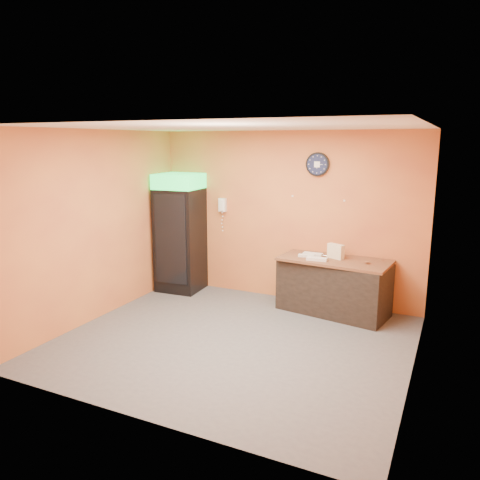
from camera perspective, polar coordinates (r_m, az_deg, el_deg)
The scene contains 15 objects.
floor at distance 6.42m, azimuth -0.76°, elevation -12.22°, with size 4.50×4.50×0.00m, color #47474C.
back_wall at distance 7.80m, azimuth 5.68°, elevation 2.84°, with size 4.50×0.02×2.80m, color #D37D3B.
left_wall at distance 7.24m, azimuth -17.01°, elevation 1.66°, with size 0.02×4.00×2.80m, color #D37D3B.
right_wall at distance 5.41m, azimuth 21.16°, elevation -2.01°, with size 0.02×4.00×2.80m, color #D37D3B.
ceiling at distance 5.86m, azimuth -0.84°, elevation 13.62°, with size 4.50×4.00×0.02m, color white.
beverage_cooler at distance 8.32m, azimuth -7.42°, elevation 0.69°, with size 0.77×0.78×2.08m.
prep_counter at distance 7.43m, azimuth 11.33°, elevation -5.65°, with size 1.65×0.73×0.82m, color black.
wall_clock at distance 7.53m, azimuth 9.43°, elevation 9.09°, with size 0.37×0.06×0.37m.
wall_phone at distance 8.19m, azimuth -2.18°, elevation 4.29°, with size 0.13×0.11×0.23m.
butcher_paper at distance 7.31m, azimuth 11.46°, elevation -2.43°, with size 1.65×0.81×0.04m, color brown.
sub_roll_stack at distance 7.31m, azimuth 11.59°, elevation -1.36°, with size 0.28×0.19×0.22m.
wrapped_sandwich_left at distance 7.36m, azimuth 8.09°, elevation -1.91°, with size 0.25×0.10×0.04m, color silver.
wrapped_sandwich_mid at distance 7.16m, azimuth 9.35°, elevation -2.30°, with size 0.31×0.12×0.04m, color silver.
wrapped_sandwich_right at distance 7.45m, azimuth 8.87°, elevation -1.73°, with size 0.30×0.12×0.04m, color silver.
kitchen_tool at distance 7.41m, azimuth 11.17°, elevation -1.82°, with size 0.06×0.06×0.06m, color silver.
Camera 1 is at (2.57, -5.26, 2.64)m, focal length 35.00 mm.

